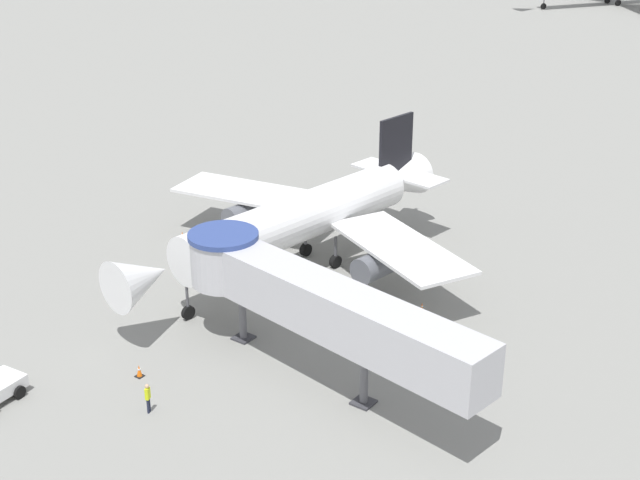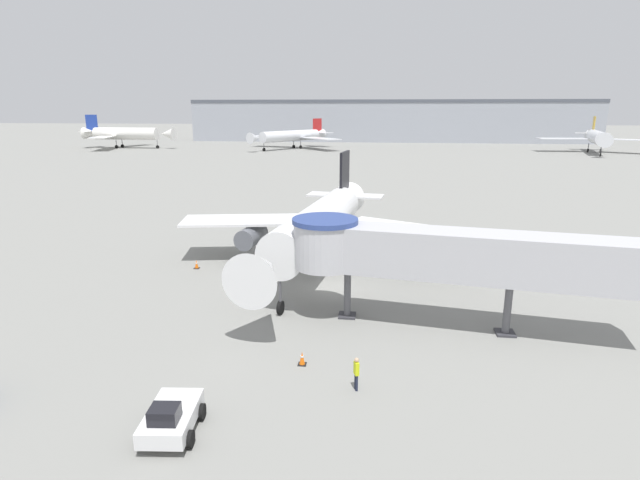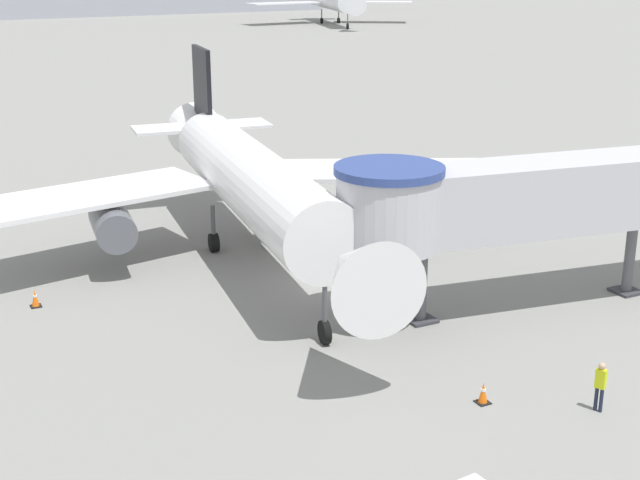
# 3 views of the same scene
# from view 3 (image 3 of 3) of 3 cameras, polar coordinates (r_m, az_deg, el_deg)

# --- Properties ---
(ground_plane) EXTENTS (800.00, 800.00, 0.00)m
(ground_plane) POSITION_cam_3_polar(r_m,az_deg,el_deg) (38.45, -0.29, -2.99)
(ground_plane) COLOR gray
(main_airplane) EXTENTS (25.96, 27.47, 8.85)m
(main_airplane) POSITION_cam_3_polar(r_m,az_deg,el_deg) (40.84, -4.46, 3.77)
(main_airplane) COLOR white
(main_airplane) RESTS_ON ground_plane
(jet_bridge) EXTENTS (20.41, 6.05, 6.33)m
(jet_bridge) POSITION_cam_3_polar(r_m,az_deg,el_deg) (36.18, 14.33, 2.81)
(jet_bridge) COLOR #B7B7BC
(jet_bridge) RESTS_ON ground_plane
(traffic_cone_port_wing) EXTENTS (0.44, 0.44, 0.72)m
(traffic_cone_port_wing) POSITION_cam_3_polar(r_m,az_deg,el_deg) (38.01, -17.77, -3.60)
(traffic_cone_port_wing) COLOR black
(traffic_cone_port_wing) RESTS_ON ground_plane
(traffic_cone_near_nose) EXTENTS (0.43, 0.43, 0.72)m
(traffic_cone_near_nose) POSITION_cam_3_polar(r_m,az_deg,el_deg) (29.31, 10.40, -9.62)
(traffic_cone_near_nose) COLOR black
(traffic_cone_near_nose) RESTS_ON ground_plane
(traffic_cone_starboard_wing) EXTENTS (0.41, 0.41, 0.69)m
(traffic_cone_starboard_wing) POSITION_cam_3_polar(r_m,az_deg,el_deg) (45.75, 7.37, 0.77)
(traffic_cone_starboard_wing) COLOR black
(traffic_cone_starboard_wing) RESTS_ON ground_plane
(ground_crew_marshaller) EXTENTS (0.29, 0.37, 1.67)m
(ground_crew_marshaller) POSITION_cam_3_polar(r_m,az_deg,el_deg) (29.43, 17.50, -8.75)
(ground_crew_marshaller) COLOR #1E2338
(ground_crew_marshaller) RESTS_ON ground_plane
(background_jet_gold_tail) EXTENTS (32.60, 32.70, 10.56)m
(background_jet_gold_tail) POSITION_cam_3_polar(r_m,az_deg,el_deg) (178.22, 0.82, 15.13)
(background_jet_gold_tail) COLOR silver
(background_jet_gold_tail) RESTS_ON ground_plane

